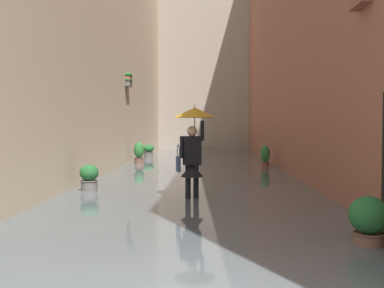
% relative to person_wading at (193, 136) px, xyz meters
% --- Properties ---
extents(ground_plane, '(71.66, 71.66, 0.00)m').
position_rel_person_wading_xyz_m(ground_plane, '(0.05, -7.23, -1.47)').
color(ground_plane, gray).
extents(flood_water, '(6.89, 34.66, 0.10)m').
position_rel_person_wading_xyz_m(flood_water, '(0.05, -7.23, -1.42)').
color(flood_water, '#515B60').
rests_on(flood_water, ground_plane).
extents(building_facade_right, '(2.04, 32.66, 11.64)m').
position_rel_person_wading_xyz_m(building_facade_right, '(4.00, -7.23, 4.35)').
color(building_facade_right, beige).
rests_on(building_facade_right, ground_plane).
extents(building_facade_far, '(9.69, 1.80, 12.71)m').
position_rel_person_wading_xyz_m(building_facade_far, '(0.05, -22.46, 4.89)').
color(building_facade_far, '#A89989').
rests_on(building_facade_far, ground_plane).
extents(person_wading, '(0.94, 0.94, 2.16)m').
position_rel_person_wading_xyz_m(person_wading, '(0.00, 0.00, 0.00)').
color(person_wading, black).
rests_on(person_wading, ground_plane).
extents(potted_plant_near_left, '(0.35, 0.35, 0.94)m').
position_rel_person_wading_xyz_m(potted_plant_near_left, '(-2.49, -7.80, -0.97)').
color(potted_plant_near_left, brown).
rests_on(potted_plant_near_left, ground_plane).
extents(potted_plant_near_right, '(0.46, 0.46, 0.75)m').
position_rel_person_wading_xyz_m(potted_plant_near_right, '(2.59, -1.10, -1.07)').
color(potted_plant_near_right, '#66605B').
rests_on(potted_plant_near_right, ground_plane).
extents(potted_plant_mid_right, '(0.42, 0.42, 1.00)m').
position_rel_person_wading_xyz_m(potted_plant_mid_right, '(2.61, -9.43, -0.95)').
color(potted_plant_mid_right, brown).
rests_on(potted_plant_mid_right, ground_plane).
extents(potted_plant_far_left, '(0.53, 0.53, 0.76)m').
position_rel_person_wading_xyz_m(potted_plant_far_left, '(-2.49, 3.98, -1.05)').
color(potted_plant_far_left, brown).
rests_on(potted_plant_far_left, ground_plane).
extents(potted_plant_far_right, '(0.55, 0.55, 0.75)m').
position_rel_person_wading_xyz_m(potted_plant_far_right, '(2.67, -12.94, -1.05)').
color(potted_plant_far_right, '#66605B').
rests_on(potted_plant_far_right, ground_plane).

